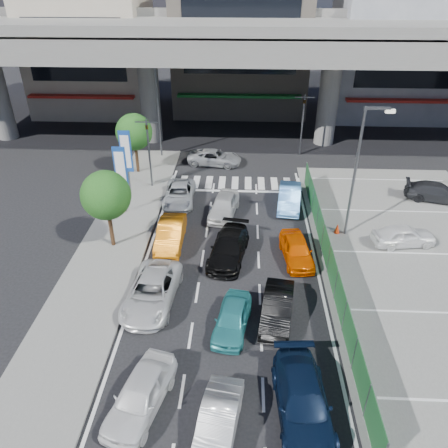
# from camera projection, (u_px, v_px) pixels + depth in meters

# --- Properties ---
(ground) EXTENTS (120.00, 120.00, 0.00)m
(ground) POSITION_uv_depth(u_px,v_px,m) (228.00, 293.00, 22.29)
(ground) COLOR black
(ground) RESTS_ON ground
(parking_lot) EXTENTS (12.00, 28.00, 0.06)m
(parking_lot) POSITION_uv_depth(u_px,v_px,m) (433.00, 275.00, 23.53)
(parking_lot) COLOR slate
(parking_lot) RESTS_ON ground
(sidewalk_left) EXTENTS (4.00, 30.00, 0.12)m
(sidewalk_left) POSITION_uv_depth(u_px,v_px,m) (114.00, 245.00, 25.97)
(sidewalk_left) COLOR slate
(sidewalk_left) RESTS_ON ground
(fence_run) EXTENTS (0.16, 22.00, 1.80)m
(fence_run) POSITION_uv_depth(u_px,v_px,m) (332.00, 270.00, 22.46)
(fence_run) COLOR #1D5629
(fence_run) RESTS_ON ground
(expressway) EXTENTS (64.00, 14.00, 10.75)m
(expressway) POSITION_uv_depth(u_px,v_px,m) (239.00, 42.00, 36.58)
(expressway) COLOR slate
(expressway) RESTS_ON ground
(building_west) EXTENTS (12.00, 10.90, 13.00)m
(building_west) POSITION_uv_depth(u_px,v_px,m) (92.00, 49.00, 46.94)
(building_west) COLOR #AC9F8A
(building_west) RESTS_ON ground
(building_center) EXTENTS (14.00, 10.90, 15.00)m
(building_center) POSITION_uv_depth(u_px,v_px,m) (241.00, 38.00, 46.62)
(building_center) COLOR gray
(building_center) RESTS_ON ground
(building_east) EXTENTS (12.00, 10.90, 12.00)m
(building_east) POSITION_uv_depth(u_px,v_px,m) (392.00, 56.00, 45.88)
(building_east) COLOR gray
(building_east) RESTS_ON ground
(traffic_light_left) EXTENTS (1.60, 1.24, 5.20)m
(traffic_light_left) POSITION_uv_depth(u_px,v_px,m) (148.00, 137.00, 30.78)
(traffic_light_left) COLOR #595B60
(traffic_light_left) RESTS_ON ground
(traffic_light_right) EXTENTS (1.60, 1.24, 5.20)m
(traffic_light_right) POSITION_uv_depth(u_px,v_px,m) (304.00, 110.00, 36.28)
(traffic_light_right) COLOR #595B60
(traffic_light_right) RESTS_ON ground
(street_lamp_right) EXTENTS (1.65, 0.22, 8.00)m
(street_lamp_right) POSITION_uv_depth(u_px,v_px,m) (360.00, 163.00, 24.66)
(street_lamp_right) COLOR #595B60
(street_lamp_right) RESTS_ON ground
(street_lamp_left) EXTENTS (1.65, 0.22, 8.00)m
(street_lamp_left) POSITION_uv_depth(u_px,v_px,m) (160.00, 102.00, 35.48)
(street_lamp_left) COLOR #595B60
(street_lamp_left) RESTS_ON ground
(signboard_near) EXTENTS (0.80, 0.14, 4.70)m
(signboard_near) POSITION_uv_depth(u_px,v_px,m) (121.00, 171.00, 27.84)
(signboard_near) COLOR #595B60
(signboard_near) RESTS_ON ground
(signboard_far) EXTENTS (0.80, 0.14, 4.70)m
(signboard_far) POSITION_uv_depth(u_px,v_px,m) (126.00, 153.00, 30.42)
(signboard_far) COLOR #595B60
(signboard_far) RESTS_ON ground
(tree_near) EXTENTS (2.80, 2.80, 4.80)m
(tree_near) POSITION_uv_depth(u_px,v_px,m) (106.00, 196.00, 24.25)
(tree_near) COLOR #382314
(tree_near) RESTS_ON ground
(tree_far) EXTENTS (2.80, 2.80, 4.80)m
(tree_far) POSITION_uv_depth(u_px,v_px,m) (134.00, 132.00, 33.26)
(tree_far) COLOR #382314
(tree_far) RESTS_ON ground
(van_white_back_left) EXTENTS (2.59, 4.33, 1.38)m
(van_white_back_left) POSITION_uv_depth(u_px,v_px,m) (140.00, 395.00, 16.27)
(van_white_back_left) COLOR white
(van_white_back_left) RESTS_ON ground
(hatch_white_back_mid) EXTENTS (1.85, 3.88, 1.23)m
(hatch_white_back_mid) POSITION_uv_depth(u_px,v_px,m) (218.00, 423.00, 15.36)
(hatch_white_back_mid) COLOR silver
(hatch_white_back_mid) RESTS_ON ground
(minivan_navy_back) EXTENTS (2.26, 4.88, 1.38)m
(minivan_navy_back) POSITION_uv_depth(u_px,v_px,m) (303.00, 401.00, 16.04)
(minivan_navy_back) COLOR black
(minivan_navy_back) RESTS_ON ground
(sedan_white_mid_left) EXTENTS (2.61, 5.05, 1.36)m
(sedan_white_mid_left) POSITION_uv_depth(u_px,v_px,m) (152.00, 292.00, 21.36)
(sedan_white_mid_left) COLOR silver
(sedan_white_mid_left) RESTS_ON ground
(taxi_teal_mid) EXTENTS (2.01, 3.78, 1.23)m
(taxi_teal_mid) POSITION_uv_depth(u_px,v_px,m) (232.00, 318.00, 19.86)
(taxi_teal_mid) COLOR teal
(taxi_teal_mid) RESTS_ON ground
(hatch_black_mid_right) EXTENTS (1.90, 4.05, 1.28)m
(hatch_black_mid_right) POSITION_uv_depth(u_px,v_px,m) (277.00, 308.00, 20.39)
(hatch_black_mid_right) COLOR black
(hatch_black_mid_right) RESTS_ON ground
(taxi_orange_left) EXTENTS (1.51, 4.20, 1.38)m
(taxi_orange_left) POSITION_uv_depth(u_px,v_px,m) (171.00, 234.00, 25.86)
(taxi_orange_left) COLOR orange
(taxi_orange_left) RESTS_ON ground
(sedan_black_mid) EXTENTS (2.58, 4.85, 1.34)m
(sedan_black_mid) POSITION_uv_depth(u_px,v_px,m) (229.00, 248.00, 24.65)
(sedan_black_mid) COLOR black
(sedan_black_mid) RESTS_ON ground
(taxi_orange_right) EXTENTS (1.98, 3.96, 1.30)m
(taxi_orange_right) POSITION_uv_depth(u_px,v_px,m) (297.00, 250.00, 24.52)
(taxi_orange_right) COLOR #E45400
(taxi_orange_right) RESTS_ON ground
(wagon_silver_front_left) EXTENTS (2.19, 4.47, 1.22)m
(wagon_silver_front_left) POSITION_uv_depth(u_px,v_px,m) (179.00, 194.00, 30.44)
(wagon_silver_front_left) COLOR silver
(wagon_silver_front_left) RESTS_ON ground
(sedan_white_front_mid) EXTENTS (2.23, 4.25, 1.38)m
(sedan_white_front_mid) POSITION_uv_depth(u_px,v_px,m) (224.00, 206.00, 28.85)
(sedan_white_front_mid) COLOR silver
(sedan_white_front_mid) RESTS_ON ground
(kei_truck_front_right) EXTENTS (1.92, 4.33, 1.38)m
(kei_truck_front_right) POSITION_uv_depth(u_px,v_px,m) (289.00, 198.00, 29.84)
(kei_truck_front_right) COLOR #5EA5F9
(kei_truck_front_right) RESTS_ON ground
(crossing_wagon_silver) EXTENTS (4.64, 2.57, 1.23)m
(crossing_wagon_silver) POSITION_uv_depth(u_px,v_px,m) (215.00, 158.00, 36.13)
(crossing_wagon_silver) COLOR #9FA2A6
(crossing_wagon_silver) RESTS_ON ground
(parked_sedan_white) EXTENTS (3.86, 2.02, 1.25)m
(parked_sedan_white) POSITION_uv_depth(u_px,v_px,m) (404.00, 235.00, 25.73)
(parked_sedan_white) COLOR white
(parked_sedan_white) RESTS_ON parking_lot
(parked_sedan_dgrey) EXTENTS (4.62, 2.81, 1.25)m
(parked_sedan_dgrey) POSITION_uv_depth(u_px,v_px,m) (437.00, 192.00, 30.57)
(parked_sedan_dgrey) COLOR #292A2E
(parked_sedan_dgrey) RESTS_ON parking_lot
(traffic_cone) EXTENTS (0.39, 0.39, 0.65)m
(traffic_cone) POSITION_uv_depth(u_px,v_px,m) (337.00, 228.00, 27.00)
(traffic_cone) COLOR #FF3B0E
(traffic_cone) RESTS_ON parking_lot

